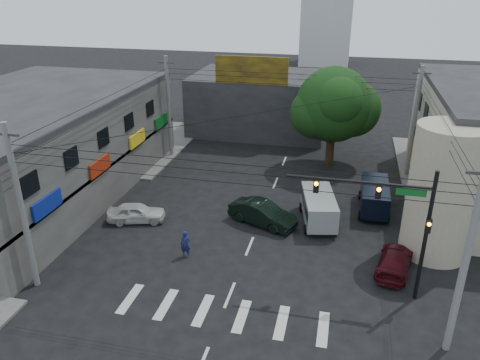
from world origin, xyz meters
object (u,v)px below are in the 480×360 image
(utility_pole_near_left, at_px, (22,209))
(maroon_sedan, at_px, (395,261))
(traffic_gantry, at_px, (393,213))
(utility_pole_far_left, at_px, (169,108))
(white_compact, at_px, (136,213))
(dark_sedan, at_px, (262,213))
(traffic_officer, at_px, (185,244))
(utility_pole_near_right, at_px, (465,263))
(navy_van, at_px, (374,198))
(silver_minivan, at_px, (319,209))
(street_tree, at_px, (334,105))
(utility_pole_far_right, at_px, (414,123))

(utility_pole_near_left, relative_size, maroon_sedan, 2.02)
(traffic_gantry, height_order, utility_pole_far_left, utility_pole_far_left)
(utility_pole_far_left, bearing_deg, white_compact, -79.77)
(dark_sedan, xyz_separation_m, traffic_officer, (-3.70, -5.06, 0.07))
(traffic_officer, bearing_deg, traffic_gantry, -5.54)
(utility_pole_near_right, distance_m, navy_van, 14.15)
(traffic_gantry, height_order, maroon_sedan, traffic_gantry)
(maroon_sedan, distance_m, silver_minivan, 6.70)
(utility_pole_near_left, relative_size, traffic_officer, 5.43)
(maroon_sedan, height_order, silver_minivan, silver_minivan)
(maroon_sedan, bearing_deg, silver_minivan, -33.62)
(utility_pole_near_right, height_order, dark_sedan, utility_pole_near_right)
(traffic_gantry, bearing_deg, maroon_sedan, 72.38)
(street_tree, height_order, silver_minivan, street_tree)
(street_tree, relative_size, white_compact, 2.09)
(utility_pole_far_left, bearing_deg, traffic_gantry, -42.86)
(traffic_gantry, xyz_separation_m, maroon_sedan, (0.75, 2.37, -4.21))
(utility_pole_far_right, bearing_deg, traffic_officer, -131.12)
(utility_pole_near_left, bearing_deg, utility_pole_far_left, 90.00)
(dark_sedan, distance_m, traffic_officer, 6.27)
(dark_sedan, bearing_deg, navy_van, -40.47)
(utility_pole_near_left, xyz_separation_m, utility_pole_far_left, (0.00, 20.50, 0.00))
(utility_pole_far_right, relative_size, dark_sedan, 1.85)
(street_tree, distance_m, utility_pole_near_left, 25.95)
(utility_pole_far_left, xyz_separation_m, dark_sedan, (10.72, -10.96, -3.83))
(silver_minivan, bearing_deg, utility_pole_far_right, -45.53)
(utility_pole_near_left, distance_m, utility_pole_far_left, 20.50)
(silver_minivan, bearing_deg, traffic_gantry, -162.74)
(dark_sedan, bearing_deg, street_tree, 4.62)
(utility_pole_far_left, xyz_separation_m, maroon_sedan, (19.08, -14.63, -3.98))
(street_tree, distance_m, dark_sedan, 13.39)
(traffic_gantry, bearing_deg, utility_pole_near_left, -169.20)
(white_compact, distance_m, navy_van, 16.76)
(utility_pole_near_right, distance_m, dark_sedan, 14.54)
(utility_pole_far_right, xyz_separation_m, navy_van, (-2.89, -7.13, -3.63))
(utility_pole_near_right, height_order, traffic_officer, utility_pole_near_right)
(utility_pole_near_left, distance_m, white_compact, 9.12)
(street_tree, xyz_separation_m, dark_sedan, (-3.78, -11.96, -4.70))
(utility_pole_far_left, height_order, silver_minivan, utility_pole_far_left)
(utility_pole_far_left, relative_size, white_compact, 2.21)
(silver_minivan, bearing_deg, traffic_officer, 118.19)
(utility_pole_near_left, relative_size, dark_sedan, 1.85)
(traffic_gantry, distance_m, utility_pole_far_left, 25.00)
(white_compact, height_order, silver_minivan, silver_minivan)
(dark_sedan, bearing_deg, utility_pole_near_right, -110.72)
(utility_pole_far_left, relative_size, traffic_officer, 5.43)
(utility_pole_near_right, xyz_separation_m, dark_sedan, (-10.28, 9.54, -3.83))
(dark_sedan, bearing_deg, utility_pole_near_left, 153.83)
(utility_pole_near_right, bearing_deg, utility_pole_near_left, 180.00)
(utility_pole_far_right, bearing_deg, navy_van, -112.05)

